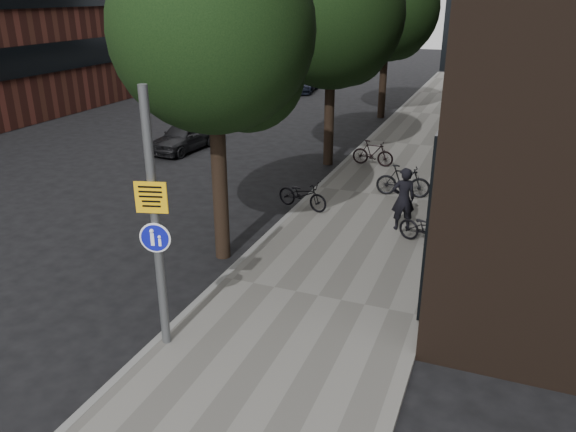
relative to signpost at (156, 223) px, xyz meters
The scene contains 15 objects.
ground 3.14m from the signpost, 22.69° to the right, with size 120.00×120.00×0.00m, color black.
sidewalk 9.77m from the signpost, 77.50° to the left, with size 4.50×60.00×0.12m, color slate.
curb_edge 9.55m from the signpost, 91.24° to the left, with size 0.15×60.00×0.13m, color slate.
street_tree_near 4.76m from the signpost, 100.62° to the left, with size 4.40×4.40×7.50m.
street_tree_mid 12.69m from the signpost, 93.37° to the left, with size 5.00×5.00×7.80m.
street_tree_far 21.57m from the signpost, 91.95° to the left, with size 5.00×5.00×7.80m.
signpost is the anchor object (origin of this frame).
pedestrian 7.55m from the signpost, 66.17° to the left, with size 0.62×0.41×1.71m, color black.
parked_bike_facade_near 7.34m from the signpost, 57.58° to the left, with size 0.57×1.62×0.85m, color black.
parked_bike_facade_far 9.87m from the signpost, 74.86° to the left, with size 0.47×1.66×1.00m, color black.
parked_bike_curb_near 7.48m from the signpost, 90.00° to the left, with size 0.57×1.63×0.86m, color black.
parked_bike_curb_far 12.47m from the signpost, 85.88° to the left, with size 0.43×1.53×0.92m, color black.
parked_car_near 13.94m from the signpost, 119.63° to the left, with size 1.38×3.42×1.16m, color black.
parked_car_mid 20.52m from the signpost, 112.27° to the left, with size 1.18×3.39×1.12m, color #562318.
parked_car_far 28.40m from the signpost, 104.80° to the left, with size 1.55×3.81×1.11m, color black.
Camera 1 is at (3.41, -6.49, 6.06)m, focal length 35.00 mm.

